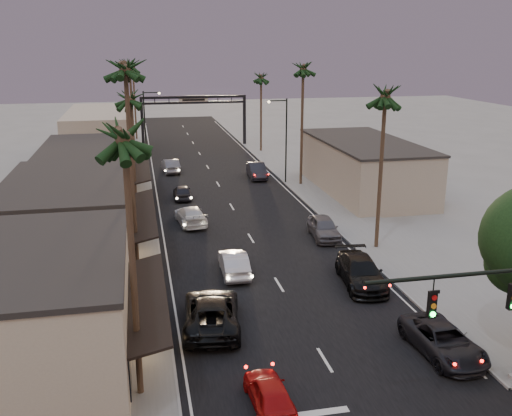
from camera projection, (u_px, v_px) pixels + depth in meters
name	position (u px, v px, depth m)	size (l,w,h in m)	color
ground	(227.00, 199.00, 55.28)	(200.00, 200.00, 0.00)	slate
road	(219.00, 186.00, 59.98)	(14.00, 120.00, 0.02)	black
sidewalk_left	(128.00, 175.00, 64.69)	(5.00, 92.00, 0.12)	slate
sidewalk_right	(289.00, 168.00, 68.41)	(5.00, 92.00, 0.12)	slate
storefront_near	(37.00, 314.00, 25.64)	(8.00, 12.00, 5.50)	tan
storefront_mid	(70.00, 222.00, 38.80)	(8.00, 14.00, 5.50)	gray
storefront_far	(87.00, 175.00, 53.92)	(8.00, 16.00, 5.00)	tan
storefront_dist	(100.00, 134.00, 75.41)	(8.00, 20.00, 6.00)	gray
building_right	(364.00, 167.00, 57.33)	(8.00, 18.00, 5.00)	gray
arch	(194.00, 108.00, 81.96)	(15.20, 0.40, 7.27)	black
streetlight_right	(284.00, 134.00, 59.86)	(2.13, 0.30, 9.00)	black
streetlight_left	(147.00, 122.00, 69.37)	(2.13, 0.30, 9.00)	black
palm_la	(124.00, 128.00, 21.26)	(3.20, 3.20, 13.20)	#38281C
palm_lb	(125.00, 63.00, 32.95)	(3.20, 3.20, 15.20)	#38281C
palm_lc	(129.00, 94.00, 46.93)	(3.20, 3.20, 12.20)	#38281C
palm_ld	(129.00, 62.00, 64.25)	(3.20, 3.20, 14.20)	#38281C
palm_ra	(386.00, 90.00, 38.74)	(3.20, 3.20, 13.20)	#38281C
palm_rb	(303.00, 65.00, 57.28)	(3.20, 3.20, 14.20)	#38281C
palm_rc	(261.00, 74.00, 76.63)	(3.20, 3.20, 12.20)	#38281C
palm_far	(133.00, 64.00, 86.21)	(3.20, 3.20, 13.20)	#38281C
oncoming_red	(269.00, 393.00, 23.39)	(1.56, 3.89, 1.32)	#9B0B0B
oncoming_pickup	(212.00, 312.00, 29.99)	(2.87, 6.23, 1.73)	black
oncoming_silver	(234.00, 263.00, 37.00)	(1.62, 4.65, 1.53)	#AFAFB4
oncoming_white	(191.00, 215.00, 47.28)	(2.10, 5.16, 1.50)	#BBBBBB
oncoming_dgrey	(182.00, 192.00, 54.96)	(1.62, 4.04, 1.37)	black
oncoming_grey_far	(171.00, 166.00, 66.35)	(1.65, 4.73, 1.56)	#525257
curbside_near	(443.00, 340.00, 27.40)	(2.42, 5.24, 1.46)	black
curbside_black	(361.00, 272.00, 35.33)	(2.36, 5.81, 1.69)	black
curbside_grey	(324.00, 228.00, 43.93)	(1.94, 4.81, 1.64)	#4E4D52
curbside_far	(257.00, 171.00, 63.52)	(1.77, 5.08, 1.67)	black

